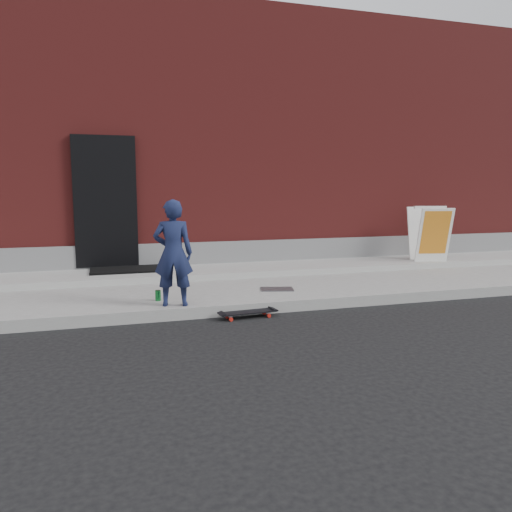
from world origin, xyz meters
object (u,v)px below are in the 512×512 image
object	(u,v)px
pizza_sign	(430,234)
soda_can	(158,295)
skateboard	(248,313)
child	(173,253)

from	to	relation	value
pizza_sign	soda_can	world-z (taller)	pizza_sign
pizza_sign	skateboard	bearing A→B (deg)	-152.55
child	soda_can	xyz separation A→B (m)	(-0.17, 0.34, -0.60)
child	skateboard	distance (m)	1.21
skateboard	pizza_sign	xyz separation A→B (m)	(4.25, 2.21, 0.71)
child	pizza_sign	xyz separation A→B (m)	(5.13, 1.89, -0.05)
child	soda_can	world-z (taller)	child
child	skateboard	size ratio (longest dim) A/B	1.80
pizza_sign	child	bearing A→B (deg)	-159.82
skateboard	soda_can	world-z (taller)	soda_can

